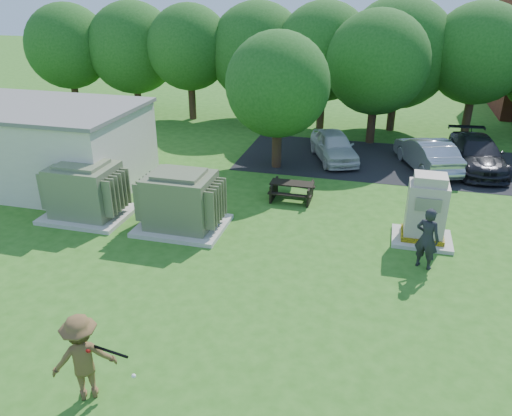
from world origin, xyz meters
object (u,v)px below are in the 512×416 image
(generator_cabinet, at_px, (425,213))
(car_white, at_px, (334,146))
(transformer_left, at_px, (86,192))
(picnic_table, at_px, (292,189))
(person_by_generator, at_px, (427,238))
(transformer_right, at_px, (181,202))
(car_dark, at_px, (476,154))
(batter, at_px, (83,357))
(car_silver_a, at_px, (427,154))

(generator_cabinet, height_order, car_white, generator_cabinet)
(transformer_left, bearing_deg, car_white, 47.49)
(picnic_table, bearing_deg, person_by_generator, -39.70)
(transformer_right, distance_m, generator_cabinet, 8.16)
(person_by_generator, xyz_separation_m, car_dark, (2.61, 9.63, -0.25))
(transformer_left, distance_m, generator_cabinet, 11.83)
(picnic_table, height_order, car_dark, car_dark)
(person_by_generator, distance_m, car_white, 10.04)
(transformer_right, height_order, generator_cabinet, generator_cabinet)
(generator_cabinet, distance_m, car_white, 8.46)
(transformer_right, relative_size, batter, 1.53)
(batter, relative_size, car_dark, 0.39)
(transformer_right, bearing_deg, car_silver_a, 44.92)
(person_by_generator, bearing_deg, car_dark, -80.42)
(person_by_generator, height_order, car_dark, person_by_generator)
(transformer_right, height_order, person_by_generator, transformer_right)
(generator_cabinet, relative_size, picnic_table, 1.39)
(batter, relative_size, person_by_generator, 1.01)
(transformer_right, bearing_deg, batter, -81.91)
(transformer_right, bearing_deg, person_by_generator, -4.34)
(car_white, bearing_deg, car_silver_a, -24.62)
(batter, distance_m, person_by_generator, 9.96)
(transformer_right, relative_size, car_white, 0.74)
(picnic_table, bearing_deg, transformer_right, -133.61)
(transformer_left, height_order, car_dark, transformer_left)
(batter, bearing_deg, car_silver_a, -147.08)
(generator_cabinet, height_order, batter, generator_cabinet)
(picnic_table, bearing_deg, car_dark, 37.09)
(batter, bearing_deg, generator_cabinet, -160.75)
(person_by_generator, height_order, car_silver_a, person_by_generator)
(transformer_left, distance_m, person_by_generator, 11.77)
(transformer_left, relative_size, picnic_table, 1.78)
(generator_cabinet, height_order, car_dark, generator_cabinet)
(picnic_table, height_order, car_silver_a, car_silver_a)
(generator_cabinet, height_order, person_by_generator, generator_cabinet)
(transformer_right, xyz_separation_m, person_by_generator, (8.06, -0.61, 0.00))
(picnic_table, xyz_separation_m, batter, (-2.13, -11.13, 0.53))
(transformer_left, height_order, batter, transformer_left)
(batter, xyz_separation_m, person_by_generator, (6.96, 7.13, -0.01))
(generator_cabinet, bearing_deg, car_dark, 71.82)
(transformer_left, xyz_separation_m, batter, (4.80, -7.74, 0.01))
(transformer_left, relative_size, car_white, 0.74)
(transformer_right, height_order, car_white, transformer_right)
(car_white, bearing_deg, picnic_table, -122.81)
(transformer_right, bearing_deg, transformer_left, 180.00)
(transformer_right, relative_size, generator_cabinet, 1.28)
(transformer_left, relative_size, generator_cabinet, 1.28)
(transformer_right, xyz_separation_m, car_silver_a, (8.49, 8.47, -0.24))
(generator_cabinet, bearing_deg, picnic_table, 155.02)
(transformer_right, distance_m, car_silver_a, 12.00)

